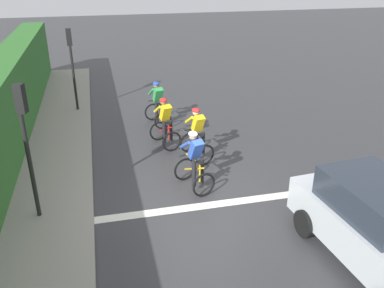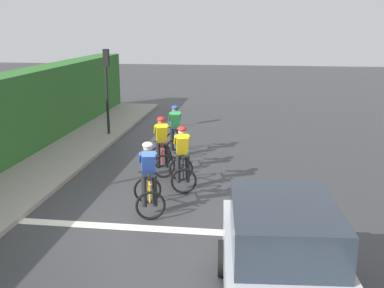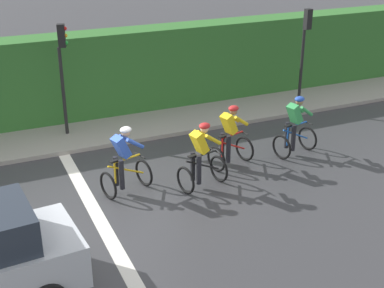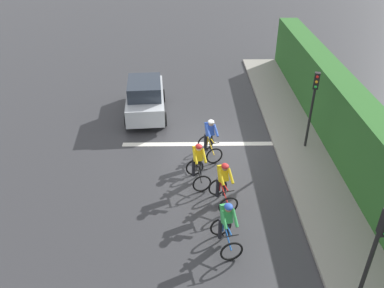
# 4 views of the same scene
# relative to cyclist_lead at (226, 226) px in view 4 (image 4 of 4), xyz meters

# --- Properties ---
(ground_plane) EXTENTS (80.00, 80.00, 0.00)m
(ground_plane) POSITION_rel_cyclist_lead_xyz_m (0.33, -5.41, -0.80)
(ground_plane) COLOR #333335
(sidewalk_kerb) EXTENTS (2.80, 25.13, 0.12)m
(sidewalk_kerb) POSITION_rel_cyclist_lead_xyz_m (-3.90, -3.41, -0.74)
(sidewalk_kerb) COLOR gray
(sidewalk_kerb) RESTS_ON ground
(stone_wall_low) EXTENTS (0.44, 25.13, 0.61)m
(stone_wall_low) POSITION_rel_cyclist_lead_xyz_m (-4.80, -3.41, -0.49)
(stone_wall_low) COLOR gray
(stone_wall_low) RESTS_ON ground
(hedge_wall) EXTENTS (1.10, 25.13, 2.73)m
(hedge_wall) POSITION_rel_cyclist_lead_xyz_m (-5.10, -3.41, 0.57)
(hedge_wall) COLOR #2D6628
(hedge_wall) RESTS_ON ground
(road_marking_stop_line) EXTENTS (7.00, 0.30, 0.01)m
(road_marking_stop_line) POSITION_rel_cyclist_lead_xyz_m (0.33, -5.79, -0.79)
(road_marking_stop_line) COLOR silver
(road_marking_stop_line) RESTS_ON ground
(cyclist_lead) EXTENTS (0.90, 1.20, 1.66)m
(cyclist_lead) POSITION_rel_cyclist_lead_xyz_m (0.00, 0.00, 0.00)
(cyclist_lead) COLOR black
(cyclist_lead) RESTS_ON ground
(cyclist_second) EXTENTS (0.95, 1.22, 1.66)m
(cyclist_second) POSITION_rel_cyclist_lead_xyz_m (-0.07, -1.95, 0.00)
(cyclist_second) COLOR black
(cyclist_second) RESTS_ON ground
(cyclist_mid) EXTENTS (0.91, 1.21, 1.66)m
(cyclist_mid) POSITION_rel_cyclist_lead_xyz_m (0.73, -3.13, 0.00)
(cyclist_mid) COLOR black
(cyclist_mid) RESTS_ON ground
(cyclist_fourth) EXTENTS (0.96, 1.23, 1.66)m
(cyclist_fourth) POSITION_rel_cyclist_lead_xyz_m (0.22, -4.89, 0.00)
(cyclist_fourth) COLOR black
(cyclist_fourth) RESTS_ON ground
(car_silver) EXTENTS (2.13, 4.22, 1.76)m
(car_silver) POSITION_rel_cyclist_lead_xyz_m (3.07, -8.62, 0.08)
(car_silver) COLOR #B7BCC1
(car_silver) RESTS_ON ground
(traffic_light_near_crossing) EXTENTS (0.25, 0.31, 3.34)m
(traffic_light_near_crossing) POSITION_rel_cyclist_lead_xyz_m (-3.75, -5.37, 1.43)
(traffic_light_near_crossing) COLOR black
(traffic_light_near_crossing) RESTS_ON ground
(traffic_light_far_junction) EXTENTS (0.21, 0.31, 3.34)m
(traffic_light_far_junction) POSITION_rel_cyclist_lead_xyz_m (-3.01, 2.26, 1.43)
(traffic_light_far_junction) COLOR black
(traffic_light_far_junction) RESTS_ON ground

